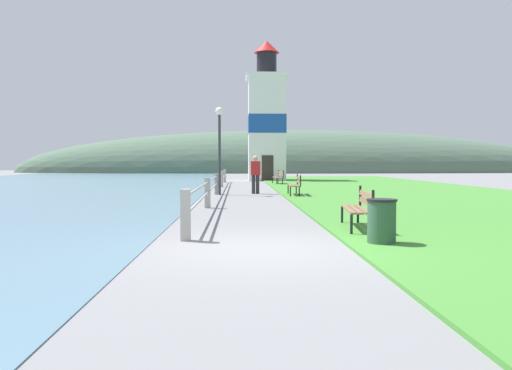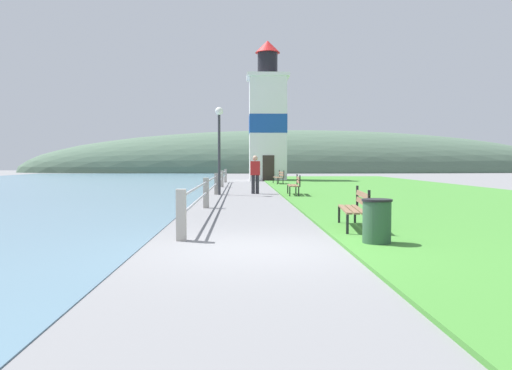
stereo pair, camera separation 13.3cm
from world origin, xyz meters
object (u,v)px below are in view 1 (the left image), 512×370
object	(u,v)px
park_bench_near	(359,206)
trash_bin	(382,222)
park_bench_midway	(296,184)
lamp_post	(219,134)
person_strolling	(255,173)
park_bench_far	(279,176)
lighthouse	(267,121)

from	to	relation	value
park_bench_near	trash_bin	distance (m)	1.99
park_bench_midway	lamp_post	world-z (taller)	lamp_post
trash_bin	park_bench_near	bearing A→B (deg)	87.60
park_bench_midway	person_strolling	xyz separation A→B (m)	(-1.69, 1.71, 0.43)
park_bench_near	lamp_post	bearing A→B (deg)	-67.60
person_strolling	trash_bin	xyz separation A→B (m)	(1.75, -14.60, -0.55)
park_bench_near	park_bench_far	world-z (taller)	same
lighthouse	lamp_post	world-z (taller)	lighthouse
park_bench_far	lighthouse	bearing A→B (deg)	-90.89
person_strolling	park_bench_far	bearing A→B (deg)	-13.73
park_bench_midway	person_strolling	size ratio (longest dim) A/B	1.06
lamp_post	lighthouse	bearing A→B (deg)	79.88
park_bench_midway	park_bench_far	size ratio (longest dim) A/B	0.94
park_bench_near	lighthouse	bearing A→B (deg)	-83.17
trash_bin	park_bench_far	bearing A→B (deg)	89.72
trash_bin	lamp_post	bearing A→B (deg)	103.75
park_bench_far	lamp_post	distance (m)	11.02
park_bench_near	park_bench_far	bearing A→B (deg)	-83.99
park_bench_near	lighthouse	world-z (taller)	lighthouse
trash_bin	lamp_post	size ratio (longest dim) A/B	0.21
park_bench_far	trash_bin	xyz separation A→B (m)	(-0.12, -24.09, -0.12)
park_bench_near	park_bench_midway	distance (m)	10.91
park_bench_far	park_bench_near	bearing A→B (deg)	85.80
park_bench_far	trash_bin	size ratio (longest dim) A/B	2.40
lighthouse	person_strolling	bearing A→B (deg)	-94.99
trash_bin	lighthouse	bearing A→B (deg)	90.53
lamp_post	trash_bin	bearing A→B (deg)	-76.25
park_bench_midway	park_bench_far	bearing A→B (deg)	-88.21
park_bench_far	lamp_post	bearing A→B (deg)	66.90
lighthouse	park_bench_far	bearing A→B (deg)	-86.77
person_strolling	lamp_post	world-z (taller)	lamp_post
lighthouse	lamp_post	size ratio (longest dim) A/B	2.81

